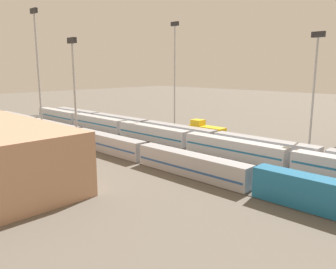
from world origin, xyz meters
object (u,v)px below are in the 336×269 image
light_mast_2 (175,63)px  train_on_track_1 (206,132)px  train_on_track_3 (152,133)px  light_mast_3 (74,79)px  light_mast_1 (37,60)px  light_mast_0 (315,76)px  train_on_track_6 (101,142)px  train_on_track_2 (177,133)px

light_mast_2 → train_on_track_1: bearing=155.2°
train_on_track_3 → light_mast_3: bearing=76.4°
light_mast_1 → train_on_track_3: bearing=-139.6°
train_on_track_3 → light_mast_0: 39.91m
train_on_track_6 → light_mast_2: (9.04, -33.96, 17.81)m
train_on_track_3 → light_mast_2: bearing=-62.3°
train_on_track_2 → light_mast_2: size_ratio=3.76×
light_mast_2 → light_mast_3: (-5.38, 37.83, -3.94)m
train_on_track_3 → light_mast_3: size_ratio=4.86×
light_mast_3 → train_on_track_2: bearing=-109.9°
light_mast_0 → light_mast_3: bearing=43.6°
train_on_track_2 → train_on_track_6: bearing=76.0°
train_on_track_2 → light_mast_0: size_ratio=4.64×
train_on_track_1 → light_mast_0: size_ratio=0.39×
train_on_track_1 → light_mast_3: size_ratio=0.41×
train_on_track_3 → light_mast_1: bearing=40.4°
train_on_track_3 → light_mast_3: (4.58, 18.86, 13.91)m
train_on_track_2 → train_on_track_1: (-5.40, -5.00, 0.14)m
train_on_track_1 → light_mast_0: (-23.58, -7.01, 14.43)m
train_on_track_3 → light_mast_0: size_ratio=4.64×
train_on_track_6 → light_mast_1: bearing=9.7°
train_on_track_2 → light_mast_3: light_mast_3 is taller
train_on_track_6 → light_mast_0: size_ratio=4.44×
train_on_track_2 → light_mast_3: 28.94m
train_on_track_1 → light_mast_3: bearing=64.1°
light_mast_0 → light_mast_1: light_mast_1 is taller
light_mast_3 → light_mast_2: bearing=-81.9°
train_on_track_2 → train_on_track_1: 7.36m
light_mast_1 → train_on_track_2: bearing=-137.7°
train_on_track_6 → light_mast_3: bearing=46.6°
train_on_track_3 → light_mast_0: (-33.04, -17.01, 14.57)m
train_on_track_6 → light_mast_0: bearing=-136.7°
train_on_track_3 → light_mast_0: light_mast_0 is taller
train_on_track_3 → light_mast_2: 27.88m
light_mast_1 → light_mast_2: 39.40m
light_mast_1 → light_mast_0: bearing=-147.0°
light_mast_2 → light_mast_1: bearing=72.4°
train_on_track_2 → train_on_track_1: train_on_track_1 is taller
train_on_track_1 → light_mast_1: size_ratio=0.31×
train_on_track_6 → train_on_track_3: bearing=-93.5°
light_mast_3 → train_on_track_3: bearing=-103.6°
train_on_track_6 → train_on_track_1: (-10.38, -25.00, 0.10)m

